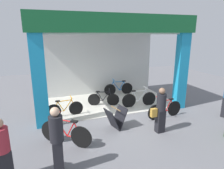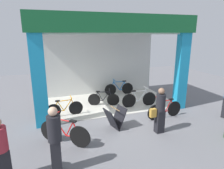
# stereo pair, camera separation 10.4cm
# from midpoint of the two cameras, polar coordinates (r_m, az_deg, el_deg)

# --- Properties ---
(ground_plane) EXTENTS (20.91, 20.91, 0.00)m
(ground_plane) POSITION_cam_midpoint_polar(r_m,az_deg,el_deg) (8.34, 2.18, -9.07)
(ground_plane) COLOR slate
(ground_plane) RESTS_ON ground
(shop_facade) EXTENTS (6.65, 3.67, 4.08)m
(shop_facade) POSITION_cam_midpoint_polar(r_m,az_deg,el_deg) (9.41, -1.50, 7.66)
(shop_facade) COLOR beige
(shop_facade) RESTS_ON ground
(bicycle_inside_0) EXTENTS (1.43, 0.54, 0.82)m
(bicycle_inside_0) POSITION_cam_midpoint_polar(r_m,az_deg,el_deg) (9.34, -2.17, -4.26)
(bicycle_inside_0) COLOR black
(bicycle_inside_0) RESTS_ON ground
(bicycle_inside_1) EXTENTS (1.51, 0.41, 0.83)m
(bicycle_inside_1) POSITION_cam_midpoint_polar(r_m,az_deg,el_deg) (8.38, -13.28, -6.90)
(bicycle_inside_1) COLOR black
(bicycle_inside_1) RESTS_ON ground
(bicycle_inside_2) EXTENTS (1.69, 0.46, 0.93)m
(bicycle_inside_2) POSITION_cam_midpoint_polar(r_m,az_deg,el_deg) (9.28, 8.27, -4.24)
(bicycle_inside_2) COLOR black
(bicycle_inside_2) RESTS_ON ground
(bicycle_inside_3) EXTENTS (1.65, 0.45, 0.91)m
(bicycle_inside_3) POSITION_cam_midpoint_polar(r_m,az_deg,el_deg) (10.97, 2.37, -1.18)
(bicycle_inside_3) COLOR black
(bicycle_inside_3) RESTS_ON ground
(bicycle_parked_0) EXTENTS (1.41, 1.13, 0.97)m
(bicycle_parked_0) POSITION_cam_midpoint_polar(r_m,az_deg,el_deg) (6.37, -13.16, -13.55)
(bicycle_parked_0) COLOR black
(bicycle_parked_0) RESTS_ON ground
(bicycle_parked_1) EXTENTS (1.62, 0.45, 0.90)m
(bicycle_parked_1) POSITION_cam_midpoint_polar(r_m,az_deg,el_deg) (8.29, 15.49, -7.10)
(bicycle_parked_1) COLOR black
(bicycle_parked_1) RESTS_ON ground
(sandwich_board_sign) EXTENTS (0.81, 0.73, 0.79)m
(sandwich_board_sign) POSITION_cam_midpoint_polar(r_m,az_deg,el_deg) (7.15, 1.29, -9.84)
(sandwich_board_sign) COLOR black
(sandwich_board_sign) RESTS_ON ground
(pedestrian_0) EXTENTS (0.34, 0.34, 1.74)m
(pedestrian_0) POSITION_cam_midpoint_polar(r_m,az_deg,el_deg) (5.02, -15.71, -15.34)
(pedestrian_0) COLOR black
(pedestrian_0) RESTS_ON ground
(pedestrian_2) EXTENTS (0.47, 0.47, 1.62)m
(pedestrian_2) POSITION_cam_midpoint_polar(r_m,az_deg,el_deg) (5.20, -29.32, -16.43)
(pedestrian_2) COLOR black
(pedestrian_2) RESTS_ON ground
(pedestrian_3) EXTENTS (0.56, 0.34, 1.61)m
(pedestrian_3) POSITION_cam_midpoint_polar(r_m,az_deg,el_deg) (6.93, 14.21, -7.32)
(pedestrian_3) COLOR black
(pedestrian_3) RESTS_ON ground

